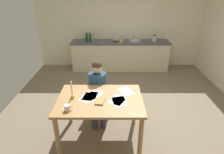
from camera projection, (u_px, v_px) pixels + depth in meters
ground_plane at (123, 107)px, 4.25m from camera, size 5.20×5.20×0.04m
wall_back at (120, 26)px, 6.05m from camera, size 5.20×0.12×2.60m
kitchen_counter at (120, 55)px, 6.09m from camera, size 3.01×0.64×0.90m
dining_table at (100, 105)px, 3.08m from camera, size 1.35×0.97×0.79m
chair_at_table at (97, 93)px, 3.82m from camera, size 0.44×0.44×0.87m
person_seated at (97, 88)px, 3.61m from camera, size 0.36×0.61×1.19m
coffee_mug at (67, 108)px, 2.73m from camera, size 0.12×0.09×0.09m
candlestick at (72, 93)px, 3.02m from camera, size 0.06×0.06×0.29m
book_magazine at (100, 101)px, 2.95m from camera, size 0.16×0.23×0.02m
paper_letter at (94, 94)px, 3.16m from camera, size 0.34×0.36×0.00m
paper_bill at (87, 97)px, 3.07m from camera, size 0.30×0.35×0.00m
paper_envelope at (117, 100)px, 3.00m from camera, size 0.33×0.36×0.00m
paper_receipt at (119, 101)px, 2.96m from camera, size 0.28×0.34×0.00m
paper_notice at (126, 91)px, 3.25m from camera, size 0.32×0.36×0.00m
paper_flyer at (90, 96)px, 3.11m from camera, size 0.26×0.33×0.00m
sink_unit at (134, 41)px, 5.89m from camera, size 0.36×0.36×0.24m
bottle_oil at (86, 37)px, 5.87m from camera, size 0.08×0.08×0.27m
bottle_vinegar at (89, 38)px, 5.81m from camera, size 0.07×0.07×0.29m
bottle_wine_red at (92, 37)px, 5.84m from camera, size 0.07×0.07×0.28m
mixing_bowl at (115, 40)px, 5.89m from camera, size 0.19×0.19×0.08m
stovetop_kettle at (154, 38)px, 5.86m from camera, size 0.18×0.18×0.22m
wine_glass_near_sink at (122, 37)px, 5.99m from camera, size 0.07×0.07×0.15m
wine_glass_by_kettle at (119, 37)px, 5.99m from camera, size 0.07×0.07×0.15m
wine_glass_back_left at (116, 37)px, 5.99m from camera, size 0.07×0.07×0.15m
teacup_on_counter at (120, 41)px, 5.74m from camera, size 0.11×0.08×0.10m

